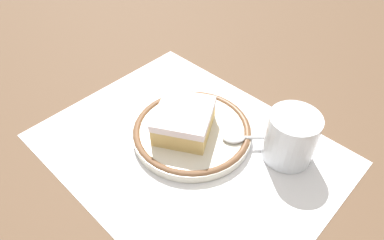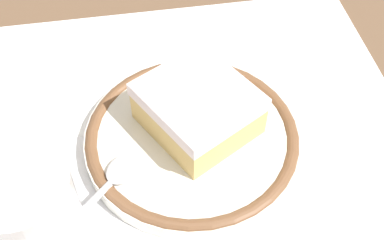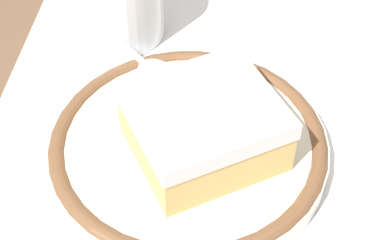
# 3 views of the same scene
# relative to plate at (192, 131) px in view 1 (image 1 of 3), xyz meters

# --- Properties ---
(ground_plane) EXTENTS (2.40, 2.40, 0.00)m
(ground_plane) POSITION_rel_plate_xyz_m (-0.02, 0.02, -0.01)
(ground_plane) COLOR brown
(placemat) EXTENTS (0.44, 0.35, 0.00)m
(placemat) POSITION_rel_plate_xyz_m (-0.02, 0.02, -0.01)
(placemat) COLOR white
(placemat) RESTS_ON ground_plane
(plate) EXTENTS (0.19, 0.19, 0.02)m
(plate) POSITION_rel_plate_xyz_m (0.00, 0.00, 0.00)
(plate) COLOR silver
(plate) RESTS_ON placemat
(cake_slice) EXTENTS (0.12, 0.12, 0.04)m
(cake_slice) POSITION_rel_plate_xyz_m (0.01, 0.01, 0.03)
(cake_slice) COLOR #DBB76B
(cake_slice) RESTS_ON plate
(spoon) EXTENTS (0.10, 0.10, 0.01)m
(spoon) POSITION_rel_plate_xyz_m (-0.07, -0.04, 0.01)
(spoon) COLOR silver
(spoon) RESTS_ON plate
(cup) EXTENTS (0.08, 0.08, 0.08)m
(cup) POSITION_rel_plate_xyz_m (-0.13, -0.07, 0.03)
(cup) COLOR silver
(cup) RESTS_ON placemat
(napkin) EXTENTS (0.17, 0.17, 0.00)m
(napkin) POSITION_rel_plate_xyz_m (-0.12, 0.11, -0.01)
(napkin) COLOR white
(napkin) RESTS_ON placemat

